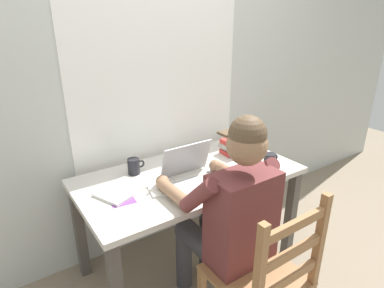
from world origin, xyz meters
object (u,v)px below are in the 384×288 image
seated_person (228,213)px  coffee_mug_white (190,155)px  wooden_chair (264,279)px  laptop (195,175)px  book_stack_main (234,146)px  coffee_mug_spare (270,160)px  landscape_photo_print (123,201)px  coffee_mug_dark (134,166)px  computer_mouse (229,172)px  desk (190,186)px

seated_person → coffee_mug_white: bearing=75.4°
wooden_chair → laptop: (0.01, 0.60, 0.31)m
laptop → book_stack_main: bearing=23.0°
laptop → coffee_mug_spare: (0.54, -0.09, -0.01)m
book_stack_main → landscape_photo_print: 0.94m
book_stack_main → coffee_mug_dark: bearing=171.6°
coffee_mug_white → landscape_photo_print: bearing=-158.9°
seated_person → book_stack_main: seated_person is taller
coffee_mug_white → computer_mouse: bearing=-73.6°
laptop → coffee_mug_spare: 0.55m
wooden_chair → book_stack_main: 1.00m
seated_person → coffee_mug_white: (0.15, 0.59, 0.08)m
desk → coffee_mug_dark: coffee_mug_dark is taller
desk → laptop: 0.19m
laptop → landscape_photo_print: size_ratio=2.54×
seated_person → wooden_chair: 0.36m
desk → laptop: laptop is taller
computer_mouse → coffee_mug_spare: coffee_mug_spare is taller
coffee_mug_white → coffee_mug_dark: size_ratio=1.07×
laptop → book_stack_main: laptop is taller
computer_mouse → landscape_photo_print: 0.68m
coffee_mug_dark → coffee_mug_spare: coffee_mug_dark is taller
wooden_chair → laptop: 0.67m
laptop → landscape_photo_print: 0.44m
wooden_chair → coffee_mug_spare: size_ratio=8.13×
computer_mouse → book_stack_main: size_ratio=0.56×
coffee_mug_spare → coffee_mug_dark: bearing=152.6°
coffee_mug_dark → seated_person: bearing=-69.5°
coffee_mug_spare → book_stack_main: 0.30m
desk → book_stack_main: bearing=11.0°
coffee_mug_white → book_stack_main: book_stack_main is taller
computer_mouse → coffee_mug_spare: 0.31m
desk → coffee_mug_white: coffee_mug_white is taller
laptop → book_stack_main: size_ratio=1.85×
coffee_mug_spare → book_stack_main: book_stack_main is taller
desk → laptop: size_ratio=4.21×
laptop → computer_mouse: laptop is taller
seated_person → coffee_mug_dark: 0.68m
coffee_mug_dark → book_stack_main: size_ratio=0.63×
wooden_chair → coffee_mug_dark: wooden_chair is taller
seated_person → computer_mouse: (0.24, 0.29, 0.05)m
computer_mouse → landscape_photo_print: size_ratio=0.77×
wooden_chair → coffee_mug_dark: size_ratio=8.21×
coffee_mug_dark → book_stack_main: (0.73, -0.11, 0.01)m
coffee_mug_dark → coffee_mug_spare: 0.88m
computer_mouse → coffee_mug_white: size_ratio=0.83×
wooden_chair → landscape_photo_print: wooden_chair is taller
computer_mouse → coffee_mug_spare: (0.30, -0.06, 0.03)m
desk → coffee_mug_dark: size_ratio=12.33×
computer_mouse → coffee_mug_dark: 0.59m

